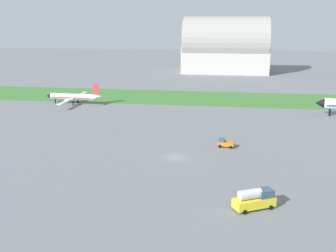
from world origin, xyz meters
name	(u,v)px	position (x,y,z in m)	size (l,w,h in m)	color
ground_plane	(175,158)	(0.00, 0.00, 0.00)	(600.00, 600.00, 0.00)	slate
grass_taxiway_strip	(199,98)	(0.00, 66.82, 0.04)	(360.00, 28.00, 0.08)	#3D7533
airplane_taxiing_turboprop	(73,97)	(-41.51, 49.89, 2.56)	(19.99, 23.36, 7.00)	silver
pushback_tug_near_gate	(225,143)	(10.29, 9.02, 0.91)	(3.85, 2.57, 1.95)	orange
fuel_truck_midfield	(255,199)	(15.09, -21.61, 1.58)	(6.86, 5.18, 3.29)	yellow
hangar_distant	(225,48)	(8.38, 142.62, 13.26)	(45.26, 25.82, 29.32)	#BCB7B2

